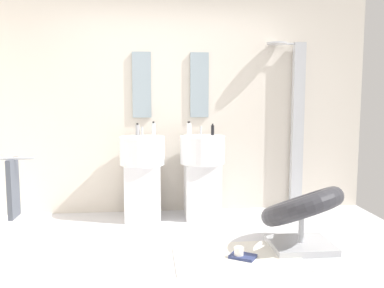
{
  "coord_description": "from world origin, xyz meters",
  "views": [
    {
      "loc": [
        -0.26,
        -3.46,
        1.43
      ],
      "look_at": [
        0.15,
        0.55,
        0.95
      ],
      "focal_mm": 39.18,
      "sensor_mm": 36.0,
      "label": 1
    }
  ],
  "objects": [
    {
      "name": "coffee_mug",
      "position": [
        0.5,
        -0.01,
        0.06
      ],
      "size": [
        0.08,
        0.08,
        0.1
      ],
      "primitive_type": "cylinder",
      "color": "white",
      "rests_on": "area_rug"
    },
    {
      "name": "soap_bottle_white",
      "position": [
        0.2,
        1.37,
        1.03
      ],
      "size": [
        0.05,
        0.05,
        0.16
      ],
      "color": "white",
      "rests_on": "pedestal_sink_right"
    },
    {
      "name": "soap_bottle_clear",
      "position": [
        -0.21,
        1.42,
        1.03
      ],
      "size": [
        0.04,
        0.04,
        0.16
      ],
      "color": "silver",
      "rests_on": "pedestal_sink_left"
    },
    {
      "name": "rear_partition",
      "position": [
        0.0,
        1.65,
        1.3
      ],
      "size": [
        4.8,
        0.1,
        2.6
      ],
      "primitive_type": "cube",
      "color": "beige",
      "rests_on": "ground_plane"
    },
    {
      "name": "ground_plane",
      "position": [
        0.0,
        0.0,
        -0.02
      ],
      "size": [
        4.8,
        3.6,
        0.04
      ],
      "primitive_type": "cube",
      "color": "silver"
    },
    {
      "name": "soap_bottle_black",
      "position": [
        0.48,
        1.38,
        1.01
      ],
      "size": [
        0.04,
        0.04,
        0.13
      ],
      "color": "black",
      "rests_on": "pedestal_sink_right"
    },
    {
      "name": "shower_column",
      "position": [
        1.54,
        1.53,
        1.08
      ],
      "size": [
        0.49,
        0.24,
        2.05
      ],
      "color": "#B7BABF",
      "rests_on": "ground_plane"
    },
    {
      "name": "towel_rack",
      "position": [
        -1.43,
        0.1,
        0.63
      ],
      "size": [
        0.37,
        0.22,
        0.95
      ],
      "color": "#B7BABF",
      "rests_on": "ground_plane"
    },
    {
      "name": "vanity_mirror_right",
      "position": [
        0.34,
        1.58,
        1.54
      ],
      "size": [
        0.22,
        0.03,
        0.77
      ],
      "primitive_type": "cube",
      "color": "#8C9EA8"
    },
    {
      "name": "pedestal_sink_left",
      "position": [
        -0.34,
        1.28,
        0.53
      ],
      "size": [
        0.51,
        0.51,
        1.05
      ],
      "color": "white",
      "rests_on": "ground_plane"
    },
    {
      "name": "lounge_chair",
      "position": [
        1.13,
        0.19,
        0.35
      ],
      "size": [
        1.1,
        1.1,
        0.65
      ],
      "color": "#B7BABF",
      "rests_on": "ground_plane"
    },
    {
      "name": "area_rug",
      "position": [
        0.5,
        0.02,
        0.01
      ],
      "size": [
        1.11,
        0.73,
        0.01
      ],
      "primitive_type": "cube",
      "color": "white",
      "rests_on": "ground_plane"
    },
    {
      "name": "magazine_navy",
      "position": [
        0.54,
        -0.01,
        0.02
      ],
      "size": [
        0.27,
        0.25,
        0.02
      ],
      "primitive_type": "cube",
      "rotation": [
        0.0,
        0.0,
        -0.57
      ],
      "color": "navy",
      "rests_on": "area_rug"
    },
    {
      "name": "pedestal_sink_right",
      "position": [
        0.34,
        1.28,
        0.53
      ],
      "size": [
        0.51,
        0.51,
        1.05
      ],
      "color": "white",
      "rests_on": "ground_plane"
    },
    {
      "name": "vanity_mirror_left",
      "position": [
        -0.34,
        1.58,
        1.54
      ],
      "size": [
        0.22,
        0.03,
        0.77
      ],
      "primitive_type": "cube",
      "color": "#8C9EA8"
    },
    {
      "name": "soap_bottle_grey",
      "position": [
        -0.4,
        1.43,
        1.02
      ],
      "size": [
        0.05,
        0.05,
        0.14
      ],
      "color": "#99999E",
      "rests_on": "pedestal_sink_left"
    }
  ]
}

